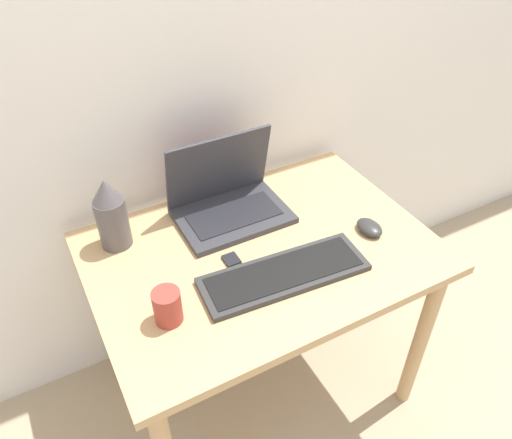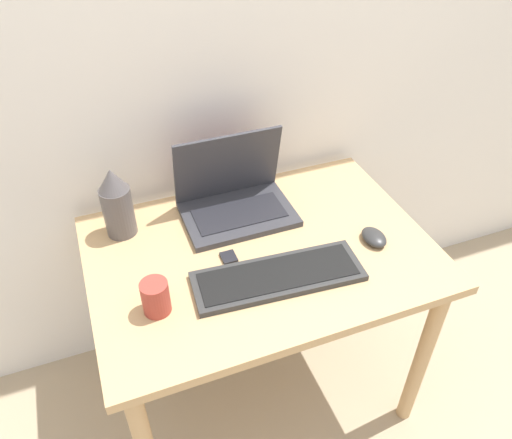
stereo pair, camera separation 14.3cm
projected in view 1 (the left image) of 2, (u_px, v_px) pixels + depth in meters
wall_back at (192, 22)px, 1.43m from camera, size 6.00×0.05×2.50m
desk at (261, 273)px, 1.54m from camera, size 1.01×0.71×0.71m
laptop at (228, 199)px, 1.58m from camera, size 0.35×0.25×0.26m
keyboard at (283, 274)px, 1.39m from camera, size 0.49×0.19×0.02m
mouse at (369, 227)px, 1.53m from camera, size 0.07×0.09×0.03m
vase at (111, 214)px, 1.43m from camera, size 0.09×0.09×0.23m
mp3_player at (231, 260)px, 1.44m from camera, size 0.04×0.05×0.01m
mug at (167, 306)px, 1.24m from camera, size 0.07×0.07×0.10m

